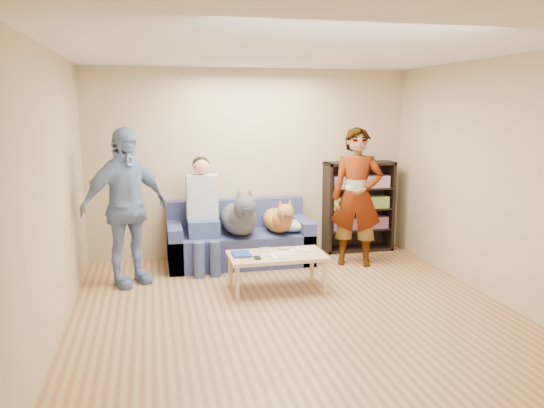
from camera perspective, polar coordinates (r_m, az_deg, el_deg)
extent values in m
plane|color=brown|center=(5.38, 2.93, -12.27)|extent=(5.00, 5.00, 0.00)
plane|color=white|center=(5.00, 3.21, 16.42)|extent=(5.00, 5.00, 0.00)
plane|color=tan|center=(7.45, -2.25, 4.40)|extent=(4.50, 0.00, 4.50)
plane|color=tan|center=(2.77, 17.52, -6.27)|extent=(4.50, 0.00, 4.50)
plane|color=tan|center=(4.92, -23.04, 0.51)|extent=(0.00, 5.00, 5.00)
plane|color=tan|center=(6.05, 24.05, 2.13)|extent=(0.00, 5.00, 5.00)
ellipsoid|color=#ACACB1|center=(7.13, 2.22, -2.35)|extent=(0.44, 0.37, 0.15)
imported|color=gray|center=(7.04, 9.11, 0.73)|extent=(0.78, 0.66, 1.82)
imported|color=#7796BE|center=(6.39, -15.51, -0.32)|extent=(1.17, 0.96, 1.86)
cube|color=silver|center=(6.76, 8.20, 1.81)|extent=(0.05, 0.13, 0.03)
cube|color=#1B3298|center=(6.04, -3.31, -5.40)|extent=(0.20, 0.26, 0.03)
cube|color=white|center=(5.99, 1.20, -5.57)|extent=(0.26, 0.20, 0.02)
cube|color=#BDB797|center=(6.01, 1.43, -5.38)|extent=(0.22, 0.17, 0.01)
cube|color=silver|center=(6.15, -0.84, -4.96)|extent=(0.11, 0.06, 0.05)
cube|color=white|center=(6.23, 2.81, -4.88)|extent=(0.04, 0.13, 0.03)
cube|color=white|center=(6.18, 3.73, -5.02)|extent=(0.09, 0.06, 0.03)
cylinder|color=silver|center=(6.10, 2.39, -5.26)|extent=(0.07, 0.07, 0.02)
cylinder|color=white|center=(6.17, 2.19, -5.06)|extent=(0.07, 0.07, 0.02)
cylinder|color=#D3571D|center=(5.92, 0.68, -5.80)|extent=(0.13, 0.06, 0.01)
cylinder|color=black|center=(6.27, 1.20, -4.88)|extent=(0.13, 0.08, 0.01)
cube|color=black|center=(5.91, -1.59, -5.80)|extent=(0.07, 0.12, 0.02)
cube|color=#515B93|center=(7.16, -3.48, -4.72)|extent=(1.90, 0.85, 0.42)
cube|color=#515B93|center=(7.39, -3.95, -0.99)|extent=(1.90, 0.18, 0.40)
cube|color=#515B93|center=(7.06, -10.41, -4.43)|extent=(0.18, 0.85, 0.58)
cube|color=#515B93|center=(7.33, 3.17, -3.73)|extent=(0.18, 0.85, 0.58)
cube|color=#3D5F88|center=(6.95, -7.40, -2.54)|extent=(0.40, 0.38, 0.22)
cylinder|color=#39547F|center=(6.62, -7.84, -6.08)|extent=(0.14, 0.14, 0.47)
cylinder|color=#3A5481|center=(6.64, -6.11, -5.99)|extent=(0.14, 0.14, 0.47)
cube|color=silver|center=(6.97, -7.55, 0.76)|extent=(0.40, 0.24, 0.58)
sphere|color=tan|center=(6.92, -7.63, 4.03)|extent=(0.21, 0.21, 0.21)
ellipsoid|color=black|center=(6.94, -7.66, 4.30)|extent=(0.22, 0.22, 0.19)
ellipsoid|color=#474B51|center=(7.02, -3.62, -1.57)|extent=(0.46, 0.97, 0.40)
sphere|color=#484A52|center=(6.69, -3.18, -1.35)|extent=(0.35, 0.35, 0.35)
sphere|color=#45464F|center=(6.49, -2.93, -0.26)|extent=(0.28, 0.28, 0.28)
cube|color=black|center=(6.38, -2.73, -0.82)|extent=(0.09, 0.13, 0.08)
cone|color=#52575D|center=(6.48, -3.58, 1.04)|extent=(0.09, 0.09, 0.13)
cone|color=#494B53|center=(6.50, -2.38, 1.08)|extent=(0.09, 0.09, 0.13)
cylinder|color=#4A4C54|center=(7.44, -4.15, -1.22)|extent=(0.05, 0.31, 0.18)
ellipsoid|color=#C78B3C|center=(7.14, 0.55, -1.75)|extent=(0.35, 0.74, 0.31)
sphere|color=#BD6A39|center=(6.84, 1.13, -1.67)|extent=(0.27, 0.27, 0.27)
sphere|color=#A77233|center=(6.66, 1.47, -0.92)|extent=(0.22, 0.22, 0.22)
cube|color=#54261C|center=(6.56, 1.72, -1.38)|extent=(0.07, 0.10, 0.06)
cone|color=#A77733|center=(6.65, 0.90, 0.04)|extent=(0.07, 0.07, 0.10)
cone|color=#AE6735|center=(6.68, 1.95, 0.09)|extent=(0.07, 0.07, 0.10)
cylinder|color=#AD6534|center=(7.52, -0.15, -1.37)|extent=(0.04, 0.24, 0.14)
cube|color=#D4B382|center=(6.08, 0.51, -5.60)|extent=(1.10, 0.60, 0.04)
cylinder|color=tan|center=(5.81, -3.77, -8.54)|extent=(0.05, 0.05, 0.38)
cylinder|color=tan|center=(6.04, 5.72, -7.83)|extent=(0.05, 0.05, 0.38)
cylinder|color=#D3B181|center=(6.28, -4.50, -7.09)|extent=(0.05, 0.05, 0.38)
cylinder|color=#D4B282|center=(6.50, 4.31, -6.50)|extent=(0.05, 0.05, 0.38)
cube|color=black|center=(7.64, 5.95, -0.42)|extent=(0.04, 0.34, 1.30)
cube|color=black|center=(8.00, 12.47, -0.13)|extent=(0.04, 0.34, 1.30)
cube|color=black|center=(7.72, 9.42, 4.33)|extent=(1.00, 0.34, 0.04)
cube|color=black|center=(7.94, 9.16, -4.74)|extent=(1.00, 0.34, 0.04)
cube|color=black|center=(7.95, 8.85, -0.07)|extent=(1.00, 0.02, 1.30)
cube|color=black|center=(7.87, 9.22, -2.63)|extent=(0.94, 0.32, 0.03)
cube|color=black|center=(7.81, 9.28, -0.49)|extent=(0.94, 0.32, 0.02)
cube|color=black|center=(7.76, 9.35, 1.69)|extent=(0.94, 0.32, 0.02)
cube|color=#B23333|center=(7.83, 9.29, -1.97)|extent=(0.84, 0.24, 0.17)
cube|color=gold|center=(7.78, 9.36, 0.19)|extent=(0.84, 0.24, 0.17)
cube|color=#994C99|center=(7.73, 9.42, 2.38)|extent=(0.84, 0.24, 0.17)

